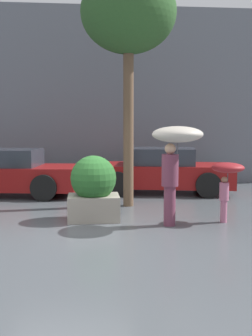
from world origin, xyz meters
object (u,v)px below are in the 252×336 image
object	(u,v)px
planter_box	(94,188)
parked_car_far	(163,172)
parked_car_near	(6,174)
person_child	(227,174)
street_tree	(128,15)
person_adult	(175,148)

from	to	relation	value
planter_box	parked_car_far	bearing A→B (deg)	58.41
parked_car_near	parked_car_far	size ratio (longest dim) A/B	1.02
planter_box	parked_car_near	bearing A→B (deg)	126.02
parked_car_near	parked_car_far	world-z (taller)	same
person_child	parked_car_far	xyz separation A→B (m)	(-0.65, 3.95, -0.40)
planter_box	street_tree	xyz separation A→B (m)	(0.90, 1.49, 4.00)
person_adult	street_tree	xyz separation A→B (m)	(-0.72, 2.21, 3.09)
planter_box	person_adult	world-z (taller)	person_adult
parked_car_far	street_tree	xyz separation A→B (m)	(-1.24, -1.99, 4.06)
parked_car_near	parked_car_far	xyz separation A→B (m)	(4.62, 0.08, -0.00)
person_adult	parked_car_near	distance (m)	5.90
planter_box	parked_car_far	world-z (taller)	planter_box
planter_box	parked_car_near	xyz separation A→B (m)	(-2.48, 3.41, -0.06)
person_adult	planter_box	bearing A→B (deg)	-168.20
planter_box	person_child	xyz separation A→B (m)	(2.79, -0.46, 0.33)
person_child	street_tree	bearing A→B (deg)	111.19
parked_car_far	person_child	bearing A→B (deg)	-160.05
street_tree	person_adult	bearing A→B (deg)	-71.98
parked_car_near	street_tree	distance (m)	5.62
parked_car_near	person_adult	bearing A→B (deg)	-126.75
street_tree	parked_car_near	bearing A→B (deg)	150.50
person_child	street_tree	distance (m)	4.56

